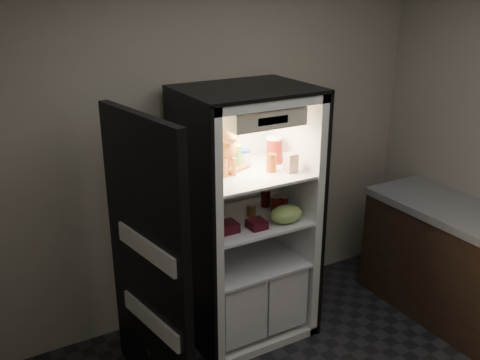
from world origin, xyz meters
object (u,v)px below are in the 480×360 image
(soda_can_a, at_px, (265,198))
(soda_can_b, at_px, (284,204))
(refrigerator, at_px, (244,233))
(cream_carton, at_px, (291,163))
(condiment_jar, at_px, (251,210))
(salsa_jar, at_px, (271,163))
(mayo_tub, at_px, (244,158))
(berry_box_left, at_px, (228,227))
(soda_can_c, at_px, (276,205))
(parmesan_shaker, at_px, (237,158))
(tabby_cat, at_px, (223,152))
(pepper_jar, at_px, (274,150))
(grape_bag, at_px, (286,214))
(berry_box_right, at_px, (257,224))

(soda_can_a, xyz_separation_m, soda_can_b, (0.06, -0.15, -0.01))
(refrigerator, height_order, soda_can_a, refrigerator)
(cream_carton, bearing_deg, condiment_jar, 142.96)
(salsa_jar, bearing_deg, mayo_tub, 118.69)
(berry_box_left, bearing_deg, soda_can_c, 11.04)
(soda_can_b, bearing_deg, soda_can_a, 112.32)
(parmesan_shaker, bearing_deg, condiment_jar, -36.41)
(salsa_jar, bearing_deg, soda_can_a, 67.20)
(mayo_tub, bearing_deg, tabby_cat, -171.74)
(pepper_jar, distance_m, soda_can_a, 0.38)
(pepper_jar, height_order, soda_can_b, pepper_jar)
(tabby_cat, relative_size, soda_can_c, 2.87)
(cream_carton, relative_size, berry_box_left, 1.03)
(parmesan_shaker, xyz_separation_m, grape_bag, (0.24, -0.27, -0.38))
(pepper_jar, relative_size, condiment_jar, 2.09)
(soda_can_b, bearing_deg, pepper_jar, 101.61)
(soda_can_a, xyz_separation_m, berry_box_right, (-0.26, -0.30, -0.04))
(refrigerator, distance_m, pepper_jar, 0.65)
(soda_can_a, xyz_separation_m, grape_bag, (-0.03, -0.31, -0.01))
(tabby_cat, height_order, parmesan_shaker, tabby_cat)
(grape_bag, relative_size, berry_box_left, 1.88)
(condiment_jar, bearing_deg, grape_bag, -53.45)
(salsa_jar, xyz_separation_m, soda_can_b, (0.14, 0.04, -0.35))
(refrigerator, height_order, grape_bag, refrigerator)
(mayo_tub, relative_size, condiment_jar, 1.36)
(salsa_jar, distance_m, cream_carton, 0.14)
(parmesan_shaker, distance_m, cream_carton, 0.38)
(soda_can_a, xyz_separation_m, soda_can_c, (-0.01, -0.15, 0.00))
(salsa_jar, relative_size, pepper_jar, 0.66)
(pepper_jar, height_order, cream_carton, pepper_jar)
(soda_can_a, height_order, berry_box_left, soda_can_a)
(refrigerator, xyz_separation_m, soda_can_c, (0.22, -0.09, 0.22))
(grape_bag, bearing_deg, pepper_jar, 75.88)
(soda_can_c, relative_size, berry_box_right, 1.14)
(salsa_jar, bearing_deg, tabby_cat, 150.48)
(refrigerator, bearing_deg, pepper_jar, 4.28)
(refrigerator, height_order, cream_carton, refrigerator)
(soda_can_a, relative_size, soda_can_c, 0.98)
(pepper_jar, xyz_separation_m, soda_can_a, (-0.04, 0.04, -0.38))
(cream_carton, xyz_separation_m, condiment_jar, (-0.22, 0.16, -0.37))
(salsa_jar, height_order, soda_can_b, salsa_jar)
(soda_can_b, distance_m, berry_box_right, 0.35)
(refrigerator, distance_m, grape_bag, 0.38)
(soda_can_c, relative_size, condiment_jar, 1.47)
(condiment_jar, xyz_separation_m, grape_bag, (0.16, -0.21, 0.01))
(mayo_tub, relative_size, berry_box_right, 1.05)
(salsa_jar, relative_size, berry_box_right, 1.07)
(tabby_cat, height_order, berry_box_left, tabby_cat)
(mayo_tub, relative_size, soda_can_c, 0.93)
(pepper_jar, distance_m, berry_box_right, 0.57)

